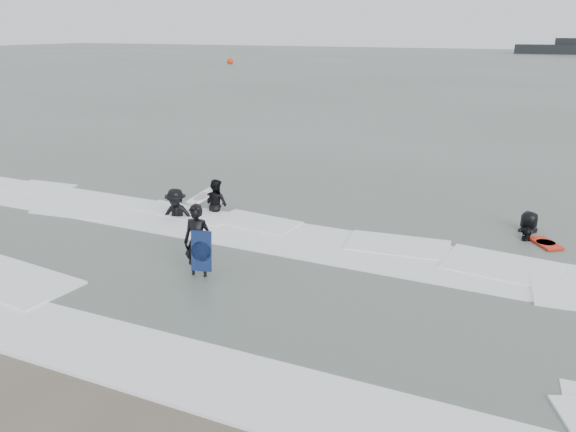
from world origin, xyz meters
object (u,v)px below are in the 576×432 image
at_px(surfer_wading, 217,213).
at_px(surfer_right_near, 526,242).
at_px(buoy, 230,61).
at_px(surfer_centre, 199,278).
at_px(surfer_breaker, 177,220).
at_px(surfer_right_far, 527,233).

xyz_separation_m(surfer_wading, surfer_right_near, (9.31, 1.48, 0.00)).
relative_size(surfer_wading, buoy, 1.02).
distance_m(surfer_right_near, buoy, 81.65).
xyz_separation_m(surfer_centre, surfer_breaker, (-3.07, 3.35, 0.00)).
relative_size(surfer_centre, surfer_breaker, 1.01).
bearing_deg(surfer_breaker, surfer_right_far, 5.75).
height_order(surfer_right_near, buoy, buoy).
relative_size(surfer_centre, surfer_right_near, 1.20).
height_order(surfer_centre, surfer_breaker, surfer_centre).
bearing_deg(surfer_breaker, buoy, 106.79).
bearing_deg(surfer_wading, surfer_right_near, -156.37).
height_order(surfer_centre, buoy, buoy).
bearing_deg(surfer_right_near, surfer_right_far, -145.69).
distance_m(surfer_right_near, surfer_right_far, 0.74).
bearing_deg(surfer_right_far, surfer_right_near, 54.24).
relative_size(surfer_centre, surfer_right_far, 1.03).
distance_m(surfer_breaker, surfer_right_far, 10.62).
bearing_deg(surfer_breaker, surfer_right_near, 1.89).
xyz_separation_m(surfer_right_near, surfer_right_far, (0.00, 0.74, 0.00)).
bearing_deg(surfer_right_near, surfer_wading, -46.65).
bearing_deg(surfer_wading, surfer_right_far, -152.00).
xyz_separation_m(surfer_wading, surfer_breaker, (-0.77, -1.13, 0.00)).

